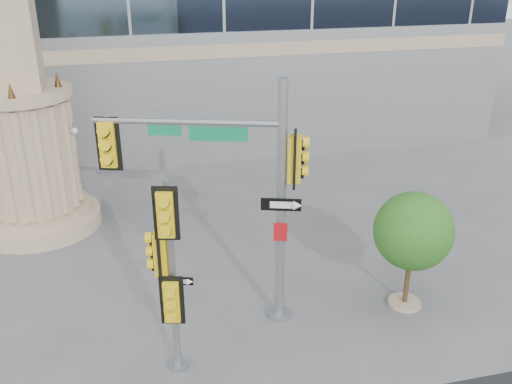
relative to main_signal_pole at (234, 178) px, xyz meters
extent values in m
plane|color=#545456|center=(0.11, -1.87, -4.14)|extent=(120.00, 120.00, 0.00)
cylinder|color=tan|center=(-5.89, 7.13, -3.89)|extent=(4.40, 4.40, 0.50)
cylinder|color=tan|center=(-5.89, 7.13, -3.49)|extent=(3.80, 3.80, 0.30)
cylinder|color=tan|center=(-5.89, 7.13, -1.34)|extent=(3.00, 3.00, 4.00)
cylinder|color=tan|center=(-5.89, 7.13, 0.81)|extent=(3.50, 3.50, 0.30)
cone|color=#472D14|center=(-4.59, 7.13, 1.21)|extent=(0.24, 0.24, 0.50)
cylinder|color=slate|center=(1.15, -0.37, -4.08)|extent=(0.62, 0.62, 0.13)
cylinder|color=slate|center=(1.15, -0.37, -0.80)|extent=(0.25, 0.25, 6.68)
cylinder|color=slate|center=(-1.08, 0.35, 1.43)|extent=(4.50, 1.60, 0.16)
cube|color=#0E7A4C|center=(-0.34, 0.09, 1.15)|extent=(1.39, 0.49, 0.36)
cube|color=yellow|center=(-2.98, 0.98, 0.82)|extent=(0.68, 0.49, 1.39)
cube|color=yellow|center=(1.44, -0.47, 0.54)|extent=(0.49, 0.68, 1.39)
cube|color=black|center=(1.10, -0.52, -0.63)|extent=(0.98, 0.35, 0.33)
cube|color=#B11014|center=(1.10, -0.52, -1.41)|extent=(0.35, 0.14, 0.51)
cylinder|color=slate|center=(-1.82, -1.78, -4.08)|extent=(0.48, 0.48, 0.12)
cylinder|color=slate|center=(-1.82, -1.78, -1.65)|extent=(0.18, 0.18, 4.99)
cube|color=yellow|center=(-1.88, -2.00, 0.15)|extent=(0.60, 0.41, 1.25)
cube|color=yellow|center=(-2.04, -1.73, -0.95)|extent=(0.41, 0.60, 1.25)
cube|color=yellow|center=(-1.88, -2.00, -2.05)|extent=(0.60, 0.41, 1.25)
cube|color=black|center=(-1.68, -1.95, -1.60)|extent=(0.61, 0.18, 0.20)
cylinder|color=tan|center=(4.82, -0.67, -4.09)|extent=(0.93, 0.93, 0.10)
cylinder|color=#382314|center=(4.82, -0.67, -3.21)|extent=(0.14, 0.14, 1.86)
sphere|color=#13561B|center=(4.82, -0.67, -1.77)|extent=(2.17, 2.17, 2.17)
sphere|color=#13561B|center=(5.29, -0.41, -2.08)|extent=(1.34, 1.34, 1.34)
sphere|color=#13561B|center=(4.46, -0.93, -2.02)|extent=(1.14, 1.14, 1.14)
camera|label=1|loc=(-2.60, -13.04, 5.41)|focal=40.00mm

